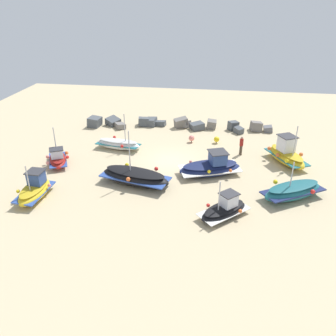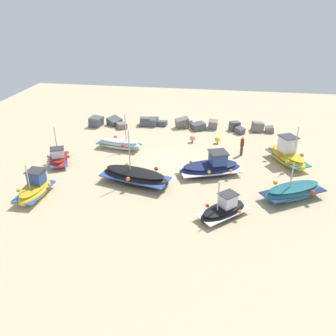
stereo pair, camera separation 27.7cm
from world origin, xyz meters
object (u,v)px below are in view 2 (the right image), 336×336
at_px(mooring_buoy_0, 218,140).
at_px(fishing_boat_4, 119,144).
at_px(mooring_buoy_1, 192,138).
at_px(fishing_boat_0, 135,177).
at_px(fishing_boat_3, 35,189).
at_px(fishing_boat_2, 287,155).
at_px(fishing_boat_5, 58,158).
at_px(fishing_boat_1, 211,167).
at_px(fishing_boat_6, 293,192).
at_px(person_walking, 242,145).
at_px(fishing_boat_7, 224,210).

bearing_deg(mooring_buoy_0, fishing_boat_4, -162.97).
relative_size(mooring_buoy_0, mooring_buoy_1, 0.95).
xyz_separation_m(fishing_boat_0, fishing_boat_3, (-6.42, -2.89, 0.03)).
relative_size(fishing_boat_2, fishing_boat_5, 1.33).
distance_m(fishing_boat_2, fishing_boat_5, 18.99).
height_order(fishing_boat_1, fishing_boat_6, fishing_boat_6).
xyz_separation_m(fishing_boat_6, person_walking, (-3.27, 6.84, 0.43)).
height_order(fishing_boat_1, fishing_boat_3, fishing_boat_3).
bearing_deg(fishing_boat_0, fishing_boat_2, 38.96).
distance_m(fishing_boat_1, mooring_buoy_1, 6.66).
distance_m(mooring_buoy_0, mooring_buoy_1, 2.37).
relative_size(fishing_boat_1, mooring_buoy_0, 8.08).
xyz_separation_m(fishing_boat_7, person_walking, (1.40, 9.74, 0.51)).
xyz_separation_m(fishing_boat_2, fishing_boat_6, (-0.40, -5.73, -0.20)).
distance_m(fishing_boat_1, mooring_buoy_0, 6.47).
distance_m(fishing_boat_3, person_walking, 17.17).
xyz_separation_m(fishing_boat_1, fishing_boat_2, (6.13, 2.97, 0.15)).
bearing_deg(fishing_boat_6, fishing_boat_5, 140.40).
bearing_deg(fishing_boat_4, fishing_boat_5, 52.20).
xyz_separation_m(fishing_boat_2, fishing_boat_4, (-14.65, 0.78, -0.28)).
xyz_separation_m(fishing_boat_2, person_walking, (-3.67, 1.11, 0.23)).
height_order(fishing_boat_3, fishing_boat_7, fishing_boat_3).
bearing_deg(fishing_boat_4, mooring_buoy_1, -149.28).
height_order(fishing_boat_2, fishing_boat_5, fishing_boat_2).
height_order(person_walking, mooring_buoy_0, person_walking).
xyz_separation_m(fishing_boat_4, mooring_buoy_1, (6.47, 2.58, -0.07)).
distance_m(fishing_boat_0, fishing_boat_7, 7.33).
relative_size(fishing_boat_1, fishing_boat_7, 1.48).
distance_m(fishing_boat_7, person_walking, 9.85).
height_order(fishing_boat_0, fishing_boat_1, fishing_boat_0).
bearing_deg(fishing_boat_2, mooring_buoy_1, 40.23).
relative_size(fishing_boat_1, fishing_boat_3, 1.49).
xyz_separation_m(fishing_boat_4, person_walking, (10.99, 0.33, 0.51)).
bearing_deg(mooring_buoy_0, fishing_boat_6, -59.52).
bearing_deg(fishing_boat_5, fishing_boat_2, 73.10).
distance_m(fishing_boat_6, person_walking, 7.59).
height_order(fishing_boat_7, mooring_buoy_1, fishing_boat_7).
relative_size(fishing_boat_5, person_walking, 1.99).
distance_m(fishing_boat_3, fishing_boat_4, 9.66).
distance_m(fishing_boat_5, mooring_buoy_0, 14.48).
xyz_separation_m(fishing_boat_1, fishing_boat_5, (-12.60, -0.10, -0.09)).
height_order(person_walking, mooring_buoy_1, person_walking).
bearing_deg(mooring_buoy_0, fishing_boat_1, -92.75).
xyz_separation_m(fishing_boat_1, fishing_boat_6, (5.73, -2.76, -0.05)).
bearing_deg(fishing_boat_7, person_walking, 38.42).
relative_size(fishing_boat_2, fishing_boat_4, 1.05).
bearing_deg(fishing_boat_7, mooring_buoy_0, 50.16).
xyz_separation_m(fishing_boat_6, mooring_buoy_0, (-5.42, 9.21, -0.18)).
bearing_deg(person_walking, fishing_boat_0, 1.05).
distance_m(fishing_boat_5, fishing_boat_7, 14.76).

